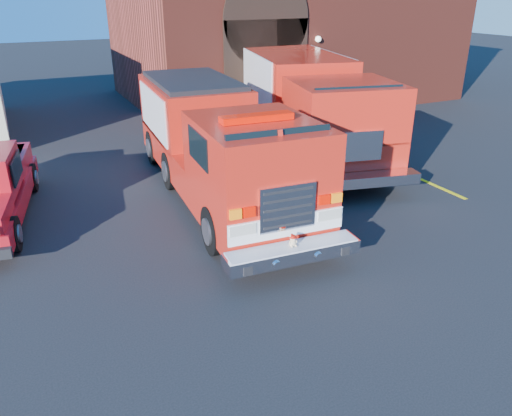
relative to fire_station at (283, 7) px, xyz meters
name	(u,v)px	position (x,y,z in m)	size (l,w,h in m)	color
ground	(231,243)	(-8.99, -13.98, -4.25)	(100.00, 100.00, 0.00)	black
parking_stripe_near	(425,181)	(-2.49, -12.98, -4.25)	(0.12, 3.00, 0.01)	#DBC40B
parking_stripe_mid	(360,153)	(-2.49, -9.98, -4.25)	(0.12, 3.00, 0.01)	#DBC40B
parking_stripe_far	(313,132)	(-2.49, -6.98, -4.25)	(0.12, 3.00, 0.01)	#DBC40B
fire_station	(283,7)	(0.00, 0.00, 0.00)	(15.20, 10.20, 8.45)	maroon
fire_engine	(217,143)	(-8.19, -11.32, -2.82)	(3.18, 9.15, 2.77)	black
secondary_truck	(307,101)	(-3.95, -8.79, -2.61)	(4.94, 9.69, 3.01)	black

